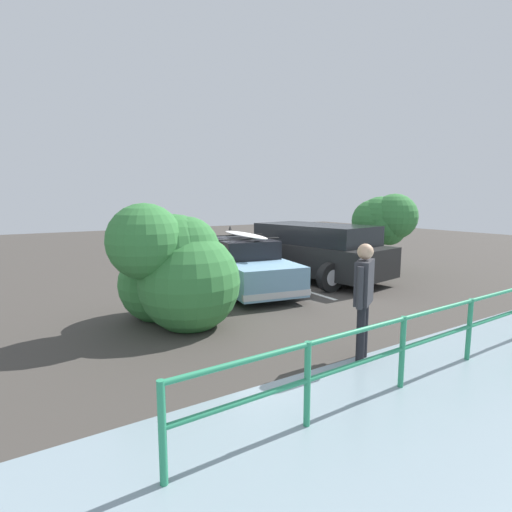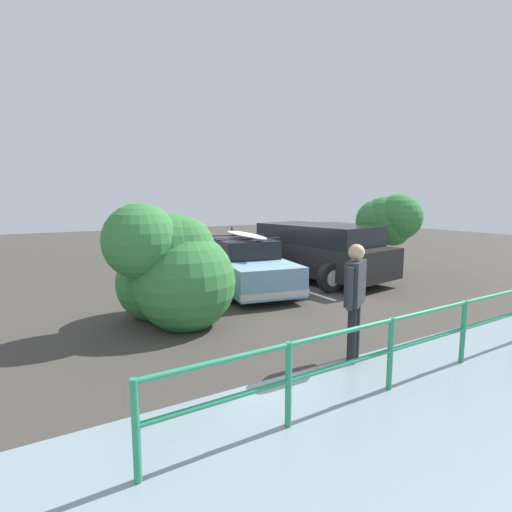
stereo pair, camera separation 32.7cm
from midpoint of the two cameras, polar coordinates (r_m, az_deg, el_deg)
ground_plane at (r=10.88m, az=2.10°, el=-4.41°), size 44.00×44.00×0.02m
parking_stripe at (r=11.26m, az=4.66°, el=-3.95°), size 0.12×4.38×0.00m
sedan_car at (r=10.52m, az=-0.84°, el=-1.26°), size 2.70×4.44×1.61m
suv_car at (r=11.87m, az=9.45°, el=0.75°), size 3.09×4.76×1.62m
person_bystander at (r=5.98m, az=15.50°, el=-4.95°), size 0.59×0.43×1.73m
railing_fence at (r=6.63m, az=28.85°, el=-8.18°), size 9.49×0.28×0.92m
bush_near_left at (r=7.58m, az=-10.97°, el=-1.83°), size 2.36×2.55×2.39m
bush_near_right at (r=13.35m, az=18.97°, el=4.88°), size 1.74×1.94×2.52m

